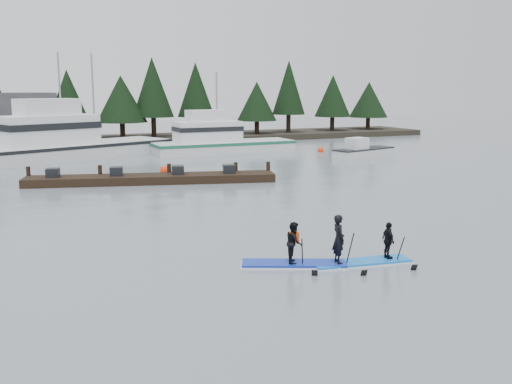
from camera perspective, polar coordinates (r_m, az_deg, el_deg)
name	(u,v)px	position (r m, az deg, el deg)	size (l,w,h in m)	color
ground	(328,254)	(19.13, 7.23, -6.21)	(160.00, 160.00, 0.00)	gray
far_shore	(112,140)	(58.71, -14.22, 5.02)	(70.00, 8.00, 0.60)	#2D281E
treeline	(112,143)	(58.74, -14.21, 4.73)	(60.00, 4.00, 8.00)	black
fishing_boat_large	(67,150)	(47.04, -18.38, 4.02)	(16.13, 9.92, 9.06)	silver
fishing_boat_medium	(220,147)	(48.88, -3.62, 4.56)	(12.17, 3.74, 7.53)	silver
skiff	(364,152)	(46.74, 10.72, 3.91)	(5.66, 1.70, 0.66)	silver
floating_dock	(152,179)	(33.62, -10.36, 1.30)	(14.25, 1.90, 0.47)	black
buoy_b	(164,172)	(37.72, -9.16, 1.95)	(0.56, 0.56, 0.56)	#FF330C
buoy_c	(321,152)	(49.70, 6.49, 4.01)	(0.51, 0.51, 0.51)	#FF330C
paddleboard_solo	(294,252)	(17.71, 3.82, -5.96)	(3.25, 2.03, 1.85)	#122DAA
paddleboard_duo	(361,247)	(18.10, 10.43, -5.44)	(3.23, 1.38, 2.13)	blue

